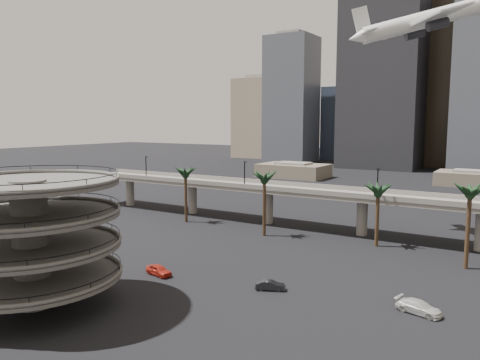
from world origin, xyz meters
The scene contains 10 objects.
ground centered at (0.00, 0.00, 0.00)m, with size 700.00×700.00×0.00m, color black.
parking_ramp centered at (-13.00, -4.00, 9.84)m, with size 22.20×22.20×17.35m.
overpass centered at (0.00, 55.00, 7.34)m, with size 130.00×9.30×14.70m.
palm_trees centered at (11.58, 47.18, 11.30)m, with size 76.40×18.40×14.00m.
low_buildings centered at (6.89, 142.30, 2.86)m, with size 135.00×27.50×6.80m.
skyline centered at (15.11, 217.09, 41.10)m, with size 269.00×86.00×112.52m.
airborne_jet centered at (18.77, 69.41, 44.75)m, with size 29.95×28.17×12.01m.
car_a centered at (-7.58, 13.53, 0.80)m, with size 1.90×4.72×1.61m, color red.
car_b centered at (9.95, 16.94, 0.69)m, with size 1.46×4.19×1.38m, color black.
car_c centered at (29.23, 19.50, 0.81)m, with size 2.27×5.60×1.62m, color silver.
Camera 1 is at (39.59, -38.74, 23.46)m, focal length 35.00 mm.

